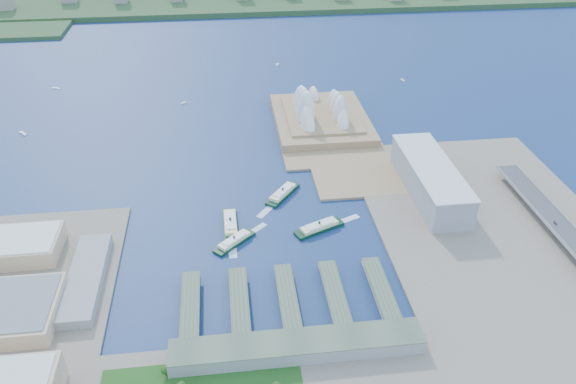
{
  "coord_description": "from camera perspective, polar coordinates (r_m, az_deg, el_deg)",
  "views": [
    {
      "loc": [
        -29.36,
        -437.88,
        346.95
      ],
      "look_at": [
        33.04,
        76.93,
        18.0
      ],
      "focal_mm": 35.0,
      "sensor_mm": 36.0,
      "label": 1
    }
  ],
  "objects": [
    {
      "name": "opera_house",
      "position": [
        795.36,
        3.43,
        9.0
      ],
      "size": [
        134.0,
        180.0,
        58.0
      ],
      "primitive_type": null,
      "color": "white",
      "rests_on": "peninsula"
    },
    {
      "name": "ferry_d",
      "position": [
        584.77,
        3.2,
        -3.44
      ],
      "size": [
        55.64,
        34.84,
        10.34
      ],
      "primitive_type": null,
      "rotation": [
        0.0,
        0.0,
        1.99
      ],
      "color": "black",
      "rests_on": "ground"
    },
    {
      "name": "boat_b",
      "position": [
        887.42,
        -10.57,
        8.9
      ],
      "size": [
        8.67,
        7.79,
        2.34
      ],
      "primitive_type": null,
      "rotation": [
        0.0,
        0.0,
        2.24
      ],
      "color": "white",
      "rests_on": "ground"
    },
    {
      "name": "car_c",
      "position": [
        630.94,
        25.53,
        -2.88
      ],
      "size": [
        2.06,
        5.06,
        1.47
      ],
      "primitive_type": "imported",
      "color": "slate",
      "rests_on": "expressway"
    },
    {
      "name": "boat_d",
      "position": [
        1001.53,
        -22.5,
        9.72
      ],
      "size": [
        15.04,
        8.76,
        2.52
      ],
      "primitive_type": null,
      "rotation": [
        0.0,
        0.0,
        1.18
      ],
      "color": "white",
      "rests_on": "ground"
    },
    {
      "name": "ferry_wharves",
      "position": [
        500.73,
        -0.07,
        -10.74
      ],
      "size": [
        184.0,
        90.0,
        9.3
      ],
      "primitive_type": null,
      "color": "#485742",
      "rests_on": "ground"
    },
    {
      "name": "boat_e",
      "position": [
        1032.16,
        -1.09,
        12.83
      ],
      "size": [
        5.63,
        12.57,
        2.98
      ],
      "primitive_type": null,
      "rotation": [
        0.0,
        0.0,
        -0.15
      ],
      "color": "white",
      "rests_on": "ground"
    },
    {
      "name": "toaster_building",
      "position": [
        652.0,
        14.25,
        1.25
      ],
      "size": [
        45.0,
        155.0,
        35.0
      ],
      "primitive_type": "cube",
      "color": "gray",
      "rests_on": "east_land"
    },
    {
      "name": "ground",
      "position": [
        559.44,
        -2.43,
        -5.98
      ],
      "size": [
        3000.0,
        3000.0,
        0.0
      ],
      "primitive_type": "plane",
      "color": "#10204E",
      "rests_on": "ground"
    },
    {
      "name": "east_land",
      "position": [
        585.1,
        22.32,
        -6.68
      ],
      "size": [
        240.0,
        500.0,
        3.0
      ],
      "primitive_type": "cube",
      "color": "gray",
      "rests_on": "ground"
    },
    {
      "name": "terminal_building",
      "position": [
        455.98,
        0.99,
        -15.45
      ],
      "size": [
        200.0,
        28.0,
        12.0
      ],
      "primitive_type": "cube",
      "color": "gray",
      "rests_on": "south_land"
    },
    {
      "name": "ferry_c",
      "position": [
        567.86,
        -5.48,
        -4.86
      ],
      "size": [
        44.67,
        42.44,
        9.29
      ],
      "primitive_type": null,
      "rotation": [
        0.0,
        0.0,
        2.31
      ],
      "color": "black",
      "rests_on": "ground"
    },
    {
      "name": "boat_a",
      "position": [
        859.39,
        -25.33,
        5.43
      ],
      "size": [
        12.56,
        14.0,
        2.91
      ],
      "primitive_type": null,
      "rotation": [
        0.0,
        0.0,
        0.7
      ],
      "color": "white",
      "rests_on": "ground"
    },
    {
      "name": "ferry_b",
      "position": [
        638.41,
        -0.54,
        0.02
      ],
      "size": [
        44.03,
        51.85,
        10.31
      ],
      "primitive_type": null,
      "rotation": [
        0.0,
        0.0,
        -0.65
      ],
      "color": "black",
      "rests_on": "ground"
    },
    {
      "name": "peninsula",
      "position": [
        790.64,
        3.79,
        6.41
      ],
      "size": [
        135.0,
        220.0,
        3.0
      ],
      "primitive_type": "cube",
      "color": "#967852",
      "rests_on": "ground"
    },
    {
      "name": "boat_c",
      "position": [
        981.43,
        11.55,
        11.11
      ],
      "size": [
        5.64,
        11.03,
        2.38
      ],
      "primitive_type": null,
      "rotation": [
        0.0,
        0.0,
        3.39
      ],
      "color": "white",
      "rests_on": "ground"
    },
    {
      "name": "ferry_a",
      "position": [
        591.74,
        -5.88,
        -3.06
      ],
      "size": [
        15.42,
        57.85,
        10.9
      ],
      "primitive_type": null,
      "rotation": [
        0.0,
        0.0,
        0.01
      ],
      "color": "black",
      "rests_on": "ground"
    },
    {
      "name": "far_shore",
      "position": [
        1458.6,
        -5.88,
        18.71
      ],
      "size": [
        2200.0,
        260.0,
        12.0
      ],
      "primitive_type": "cube",
      "color": "#2D4926",
      "rests_on": "ground"
    }
  ]
}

